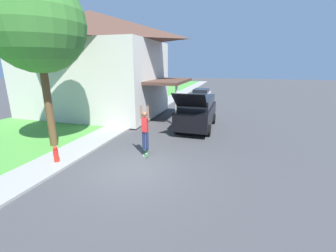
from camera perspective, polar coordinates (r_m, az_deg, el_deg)
ground_plane at (r=9.39m, az=-8.67°, el=-10.82°), size 120.00×120.00×0.00m
lawn at (r=18.38m, az=-23.54°, el=1.38°), size 10.00×80.00×0.08m
sidewalk at (r=15.94m, az=-11.30°, el=0.40°), size 1.80×80.00×0.10m
house at (r=19.64m, az=-18.40°, el=15.04°), size 13.19×7.93×7.97m
lawn_tree_near at (r=12.52m, az=-30.36°, el=21.30°), size 4.32×4.32×7.93m
suv_parked at (r=14.81m, az=7.35°, el=3.68°), size 2.17×5.56×2.67m
car_down_street at (r=26.29m, az=8.40°, el=7.81°), size 1.96×4.29×1.35m
skateboarder at (r=10.18m, az=-5.86°, el=-0.31°), size 0.41×0.24×2.06m
skateboard at (r=10.64m, az=-5.52°, el=-6.61°), size 0.39×0.74×0.41m
fire_hydrant at (r=10.71m, az=-26.59°, el=-6.41°), size 0.20×0.20×0.70m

